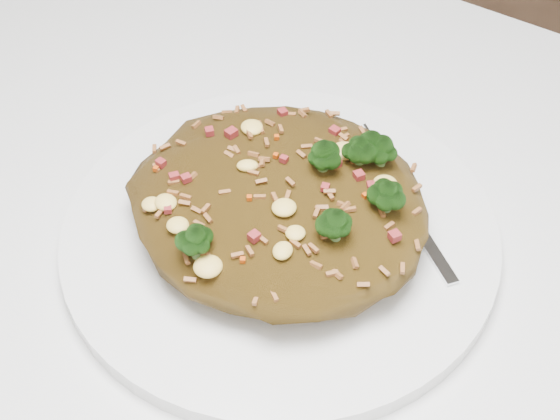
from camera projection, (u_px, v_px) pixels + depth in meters
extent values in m
cube|color=white|center=(142.00, 244.00, 0.57)|extent=(1.20, 0.80, 0.04)
cylinder|color=brown|center=(61.00, 120.00, 1.24)|extent=(0.06, 0.06, 0.71)
cylinder|color=white|center=(280.00, 232.00, 0.54)|extent=(0.30, 0.30, 0.01)
ellipsoid|color=brown|center=(280.00, 201.00, 0.52)|extent=(0.20, 0.19, 0.05)
ellipsoid|color=#0F3307|center=(324.00, 155.00, 0.50)|extent=(0.02, 0.02, 0.02)
ellipsoid|color=#0F3307|center=(360.00, 149.00, 0.51)|extent=(0.02, 0.02, 0.02)
ellipsoid|color=#0F3307|center=(336.00, 224.00, 0.46)|extent=(0.02, 0.02, 0.02)
ellipsoid|color=#0F3307|center=(382.00, 150.00, 0.51)|extent=(0.02, 0.02, 0.02)
ellipsoid|color=#0F3307|center=(196.00, 240.00, 0.46)|extent=(0.02, 0.02, 0.02)
ellipsoid|color=#0F3307|center=(387.00, 195.00, 0.48)|extent=(0.02, 0.02, 0.02)
ellipsoid|color=#0F3307|center=(371.00, 146.00, 0.51)|extent=(0.02, 0.02, 0.02)
cube|color=silver|center=(429.00, 246.00, 0.52)|extent=(0.08, 0.06, 0.00)
cube|color=silver|center=(370.00, 153.00, 0.58)|extent=(0.04, 0.04, 0.00)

